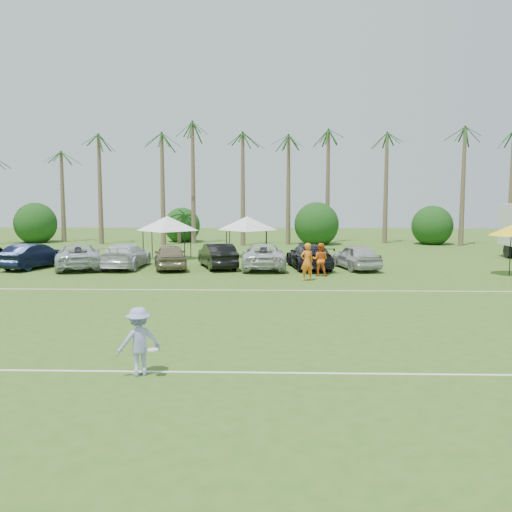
{
  "coord_description": "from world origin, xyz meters",
  "views": [
    {
      "loc": [
        2.29,
        -11.76,
        4.47
      ],
      "look_at": [
        1.5,
        13.88,
        1.6
      ],
      "focal_mm": 40.0,
      "sensor_mm": 36.0,
      "label": 1
    }
  ],
  "objects": [
    {
      "name": "ground",
      "position": [
        0.0,
        0.0,
        0.0
      ],
      "size": [
        120.0,
        120.0,
        0.0
      ],
      "primitive_type": "plane",
      "color": "#395E1C",
      "rests_on": "ground"
    },
    {
      "name": "field_lines",
      "position": [
        0.0,
        8.0,
        0.01
      ],
      "size": [
        80.0,
        12.1,
        0.01
      ],
      "color": "white",
      "rests_on": "ground"
    },
    {
      "name": "palm_tree_1",
      "position": [
        -17.0,
        38.0,
        8.35
      ],
      "size": [
        2.4,
        2.4,
        9.9
      ],
      "color": "brown",
      "rests_on": "ground"
    },
    {
      "name": "palm_tree_2",
      "position": [
        -12.0,
        38.0,
        9.21
      ],
      "size": [
        2.4,
        2.4,
        10.9
      ],
      "color": "brown",
      "rests_on": "ground"
    },
    {
      "name": "palm_tree_3",
      "position": [
        -8.0,
        38.0,
        10.06
      ],
      "size": [
        2.4,
        2.4,
        11.9
      ],
      "color": "brown",
      "rests_on": "ground"
    },
    {
      "name": "palm_tree_4",
      "position": [
        -4.0,
        38.0,
        7.48
      ],
      "size": [
        2.4,
        2.4,
        8.9
      ],
      "color": "brown",
      "rests_on": "ground"
    },
    {
      "name": "palm_tree_5",
      "position": [
        0.0,
        38.0,
        8.35
      ],
      "size": [
        2.4,
        2.4,
        9.9
      ],
      "color": "brown",
      "rests_on": "ground"
    },
    {
      "name": "palm_tree_6",
      "position": [
        4.0,
        38.0,
        9.21
      ],
      "size": [
        2.4,
        2.4,
        10.9
      ],
      "color": "brown",
      "rests_on": "ground"
    },
    {
      "name": "palm_tree_7",
      "position": [
        8.0,
        38.0,
        10.06
      ],
      "size": [
        2.4,
        2.4,
        11.9
      ],
      "color": "brown",
      "rests_on": "ground"
    },
    {
      "name": "palm_tree_8",
      "position": [
        13.0,
        38.0,
        7.48
      ],
      "size": [
        2.4,
        2.4,
        8.9
      ],
      "color": "brown",
      "rests_on": "ground"
    },
    {
      "name": "palm_tree_9",
      "position": [
        18.0,
        38.0,
        8.35
      ],
      "size": [
        2.4,
        2.4,
        9.9
      ],
      "color": "brown",
      "rests_on": "ground"
    },
    {
      "name": "bush_tree_0",
      "position": [
        -19.0,
        39.0,
        1.8
      ],
      "size": [
        4.0,
        4.0,
        4.0
      ],
      "color": "brown",
      "rests_on": "ground"
    },
    {
      "name": "bush_tree_1",
      "position": [
        -6.0,
        39.0,
        1.8
      ],
      "size": [
        4.0,
        4.0,
        4.0
      ],
      "color": "brown",
      "rests_on": "ground"
    },
    {
      "name": "bush_tree_2",
      "position": [
        6.0,
        39.0,
        1.8
      ],
      "size": [
        4.0,
        4.0,
        4.0
      ],
      "color": "brown",
      "rests_on": "ground"
    },
    {
      "name": "bush_tree_3",
      "position": [
        16.0,
        39.0,
        1.8
      ],
      "size": [
        4.0,
        4.0,
        4.0
      ],
      "color": "brown",
      "rests_on": "ground"
    },
    {
      "name": "sideline_player_a",
      "position": [
        4.0,
        17.01,
        0.96
      ],
      "size": [
        0.82,
        0.68,
        1.92
      ],
      "primitive_type": "imported",
      "rotation": [
        0.0,
        0.0,
        3.51
      ],
      "color": "orange",
      "rests_on": "ground"
    },
    {
      "name": "sideline_player_b",
      "position": [
        4.8,
        18.64,
        0.89
      ],
      "size": [
        0.99,
        0.85,
        1.77
      ],
      "primitive_type": "imported",
      "rotation": [
        0.0,
        0.0,
        2.91
      ],
      "color": "orange",
      "rests_on": "ground"
    },
    {
      "name": "canopy_tent_left",
      "position": [
        -4.79,
        26.05,
        2.89
      ],
      "size": [
        4.17,
        4.17,
        3.38
      ],
      "color": "black",
      "rests_on": "ground"
    },
    {
      "name": "canopy_tent_right",
      "position": [
        0.48,
        27.38,
        2.84
      ],
      "size": [
        4.09,
        4.09,
        3.31
      ],
      "color": "black",
      "rests_on": "ground"
    },
    {
      "name": "market_umbrella",
      "position": [
        15.07,
        19.18,
        2.44
      ],
      "size": [
        2.44,
        2.44,
        2.72
      ],
      "color": "black",
      "rests_on": "ground"
    },
    {
      "name": "frisbee_player",
      "position": [
        -0.99,
        1.75,
        0.85
      ],
      "size": [
        1.26,
        1.07,
        1.69
      ],
      "rotation": [
        0.0,
        0.0,
        3.64
      ],
      "color": "#9A9FDB",
      "rests_on": "ground"
    },
    {
      "name": "parked_car_1",
      "position": [
        -11.89,
        21.24,
        0.74
      ],
      "size": [
        2.77,
        4.75,
        1.48
      ],
      "primitive_type": "imported",
      "rotation": [
        0.0,
        0.0,
        2.86
      ],
      "color": "black",
      "rests_on": "ground"
    },
    {
      "name": "parked_car_2",
      "position": [
        -9.18,
        21.17,
        0.74
      ],
      "size": [
        4.0,
        5.82,
        1.48
      ],
      "primitive_type": "imported",
      "rotation": [
        0.0,
        0.0,
        3.46
      ],
      "color": "#B4B9BF",
      "rests_on": "ground"
    },
    {
      "name": "parked_car_3",
      "position": [
        -6.46,
        21.52,
        0.74
      ],
      "size": [
        2.21,
        5.15,
        1.48
      ],
      "primitive_type": "imported",
      "rotation": [
        0.0,
        0.0,
        3.11
      ],
      "color": "silver",
      "rests_on": "ground"
    },
    {
      "name": "parked_car_4",
      "position": [
        -3.74,
        21.15,
        0.74
      ],
      "size": [
        2.71,
        4.63,
        1.48
      ],
      "primitive_type": "imported",
      "rotation": [
        0.0,
        0.0,
        3.38
      ],
      "color": "#7E7055",
      "rests_on": "ground"
    },
    {
      "name": "parked_car_5",
      "position": [
        -1.03,
        21.69,
        0.74
      ],
      "size": [
        2.87,
        4.75,
        1.48
      ],
      "primitive_type": "imported",
      "rotation": [
        0.0,
        0.0,
        3.45
      ],
      "color": "black",
      "rests_on": "ground"
    },
    {
      "name": "parked_car_6",
      "position": [
        1.69,
        21.49,
        0.74
      ],
      "size": [
        2.67,
        5.42,
        1.48
      ],
      "primitive_type": "imported",
      "rotation": [
        0.0,
        0.0,
        3.18
      ],
      "color": "silver",
      "rests_on": "ground"
    },
    {
      "name": "parked_car_7",
      "position": [
        4.4,
        21.63,
        0.74
      ],
      "size": [
        2.84,
        5.35,
        1.48
      ],
      "primitive_type": "imported",
      "rotation": [
        0.0,
        0.0,
        3.3
      ],
      "color": "black",
      "rests_on": "ground"
    },
    {
      "name": "parked_car_8",
      "position": [
        7.12,
        21.43,
        0.74
      ],
      "size": [
        2.76,
        4.64,
        1.48
      ],
      "primitive_type": "imported",
      "rotation": [
        0.0,
        0.0,
        3.39
      ],
      "color": "#B5B5B5",
      "rests_on": "ground"
    }
  ]
}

